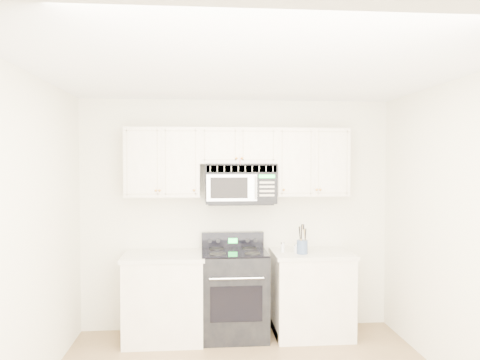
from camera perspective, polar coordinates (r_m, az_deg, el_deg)
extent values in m
cube|color=white|center=(3.64, 1.77, 13.28)|extent=(3.50, 3.50, 0.01)
cube|color=#F2EBC2|center=(5.35, -0.41, -4.22)|extent=(3.50, 0.01, 2.60)
cube|color=#F2EBC2|center=(1.94, 7.89, -15.82)|extent=(3.50, 0.01, 2.60)
cube|color=#F2EBC2|center=(3.84, -25.36, -6.99)|extent=(0.01, 3.50, 2.60)
cube|color=#F2EBC2|center=(4.20, 26.34, -6.23)|extent=(0.01, 3.50, 2.60)
cube|color=white|center=(5.21, -9.20, -14.08)|extent=(0.82, 0.63, 0.88)
cube|color=silver|center=(5.10, -9.24, -9.12)|extent=(0.86, 0.65, 0.04)
cube|color=black|center=(5.37, -9.14, -17.96)|extent=(0.82, 0.55, 0.10)
cube|color=white|center=(5.34, 8.72, -13.69)|extent=(0.82, 0.63, 0.88)
cube|color=silver|center=(5.23, 8.75, -8.83)|extent=(0.86, 0.65, 0.04)
cube|color=black|center=(5.49, 8.59, -17.49)|extent=(0.82, 0.55, 0.10)
cube|color=black|center=(5.22, -0.71, -13.80)|extent=(0.70, 0.60, 0.92)
cube|color=black|center=(4.93, -0.44, -14.89)|extent=(0.54, 0.01, 0.37)
cylinder|color=silver|center=(4.83, -0.42, -11.92)|extent=(0.55, 0.02, 0.02)
cube|color=black|center=(5.11, -0.71, -8.78)|extent=(0.70, 0.60, 0.02)
cube|color=black|center=(5.35, -0.91, -7.34)|extent=(0.70, 0.08, 0.18)
cube|color=#18E13B|center=(5.31, -0.88, -7.42)|extent=(0.10, 0.00, 0.06)
cube|color=white|center=(5.15, -9.40, 2.13)|extent=(0.80, 0.33, 0.75)
cube|color=white|center=(5.28, 8.64, 2.14)|extent=(0.80, 0.33, 0.75)
cube|color=white|center=(5.16, -0.27, 4.16)|extent=(0.84, 0.33, 0.39)
sphere|color=orange|center=(4.98, -9.78, -1.27)|extent=(0.03, 0.03, 0.03)
sphere|color=orange|center=(4.96, -5.63, -1.26)|extent=(0.03, 0.03, 0.03)
sphere|color=orange|center=(5.04, 5.36, -1.21)|extent=(0.03, 0.03, 0.03)
sphere|color=orange|center=(5.11, 9.33, -1.18)|extent=(0.03, 0.03, 0.03)
sphere|color=orange|center=(4.96, -0.44, 2.68)|extent=(0.03, 0.03, 0.03)
sphere|color=orange|center=(4.97, 0.25, 2.68)|extent=(0.03, 0.03, 0.03)
cylinder|color=#B31017|center=(4.97, 0.01, 1.98)|extent=(0.01, 0.00, 0.12)
sphere|color=orange|center=(4.97, 0.01, 1.22)|extent=(0.04, 0.04, 0.04)
cube|color=black|center=(5.14, 0.03, -0.44)|extent=(0.77, 0.38, 0.42)
cube|color=beige|center=(4.95, 0.21, 1.38)|extent=(0.75, 0.01, 0.08)
cube|color=#ABABAB|center=(4.93, -0.99, -0.96)|extent=(0.54, 0.01, 0.28)
cube|color=black|center=(4.93, -1.34, -0.97)|extent=(0.39, 0.01, 0.22)
cube|color=black|center=(4.97, 3.30, -0.94)|extent=(0.21, 0.01, 0.28)
cube|color=#18E13B|center=(4.96, 3.31, 0.45)|extent=(0.17, 0.00, 0.04)
cylinder|color=silver|center=(4.92, 1.98, -0.97)|extent=(0.02, 0.02, 0.24)
cylinder|color=#3D4E6F|center=(5.08, 7.59, -8.10)|extent=(0.12, 0.12, 0.15)
cylinder|color=#9A7B45|center=(5.07, 7.95, -7.27)|extent=(0.01, 0.01, 0.25)
cylinder|color=black|center=(5.09, 7.35, -7.13)|extent=(0.01, 0.01, 0.27)
cylinder|color=#9A7B45|center=(5.03, 7.49, -7.12)|extent=(0.01, 0.01, 0.29)
cylinder|color=black|center=(5.07, 7.95, -7.27)|extent=(0.01, 0.01, 0.25)
cylinder|color=#9A7B45|center=(5.09, 7.35, -7.13)|extent=(0.01, 0.01, 0.27)
cylinder|color=black|center=(5.03, 7.50, -7.12)|extent=(0.01, 0.01, 0.29)
cylinder|color=#9A7B45|center=(5.07, 7.95, -7.27)|extent=(0.01, 0.01, 0.25)
cylinder|color=silver|center=(5.15, 5.23, -8.24)|extent=(0.04, 0.04, 0.09)
cylinder|color=silver|center=(5.14, 5.23, -7.65)|extent=(0.05, 0.05, 0.02)
cylinder|color=silver|center=(5.11, 6.85, -8.40)|extent=(0.04, 0.04, 0.08)
cylinder|color=silver|center=(5.10, 6.86, -7.88)|extent=(0.04, 0.04, 0.02)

